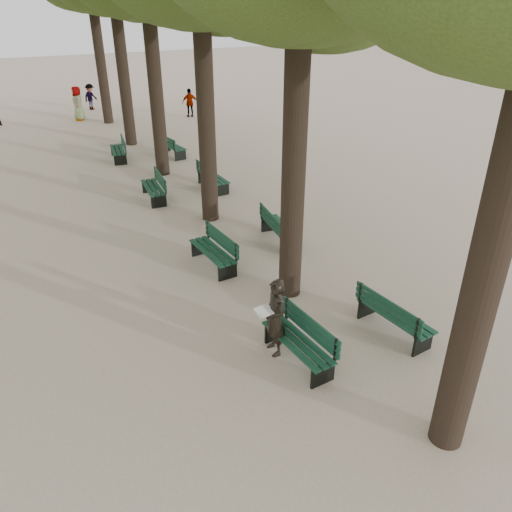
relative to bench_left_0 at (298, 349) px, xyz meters
name	(u,v)px	position (x,y,z in m)	size (l,w,h in m)	color
ground	(301,390)	(-0.37, -0.74, -0.27)	(120.00, 120.00, 0.00)	#C4AD94
bench_left_0	(298,349)	(0.00, 0.00, 0.00)	(0.71, 1.84, 0.92)	black
bench_left_1	(213,257)	(0.00, 4.29, 0.00)	(0.71, 1.84, 0.92)	black
bench_left_2	(154,192)	(0.00, 9.68, 0.00)	(0.72, 1.84, 0.92)	black
bench_left_3	(118,154)	(0.00, 14.95, 0.00)	(0.81, 1.86, 0.92)	black
bench_right_0	(394,322)	(2.27, -0.13, 0.00)	(0.76, 1.85, 0.92)	black
bench_right_1	(279,233)	(2.27, 4.80, 0.00)	(0.80, 1.86, 0.92)	black
bench_right_2	(213,182)	(2.27, 9.77, 0.00)	(0.63, 1.82, 0.92)	black
bench_right_3	(172,150)	(2.27, 14.47, 0.00)	(0.79, 1.86, 0.92)	black
man_with_map	(275,318)	(-0.27, 0.45, 0.55)	(0.61, 0.67, 1.64)	black
pedestrian_c	(190,103)	(5.74, 21.61, 0.52)	(0.93, 0.32, 1.59)	#262628
pedestrian_b	(91,97)	(0.99, 26.31, 0.49)	(0.98, 0.30, 1.52)	#262628
pedestrian_d	(78,103)	(-0.17, 23.63, 0.65)	(0.90, 0.37, 1.85)	#262628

